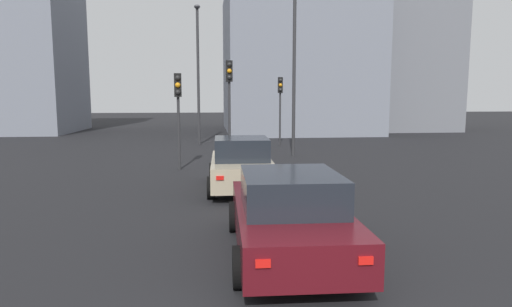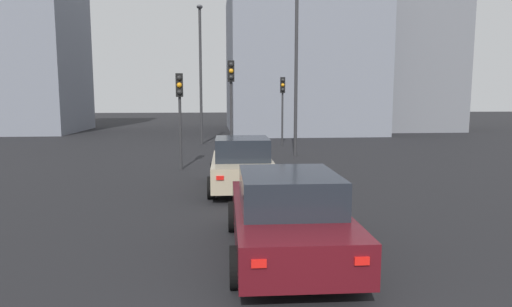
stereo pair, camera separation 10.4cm
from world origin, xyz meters
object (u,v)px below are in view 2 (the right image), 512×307
(car_beige_lead, at_px, (242,165))
(traffic_light_near_right, at_px, (180,101))
(street_lamp_far, at_px, (201,64))
(street_lamp_kerbside, at_px, (296,57))
(traffic_light_near_left, at_px, (231,90))
(traffic_light_far_left, at_px, (283,97))
(car_maroon_second, at_px, (287,215))

(car_beige_lead, height_order, traffic_light_near_right, traffic_light_near_right)
(street_lamp_far, bearing_deg, street_lamp_kerbside, -142.16)
(traffic_light_near_left, distance_m, street_lamp_far, 8.03)
(traffic_light_far_left, bearing_deg, car_beige_lead, -9.08)
(car_maroon_second, height_order, traffic_light_far_left, traffic_light_far_left)
(car_maroon_second, bearing_deg, street_lamp_kerbside, -9.65)
(street_lamp_far, bearing_deg, car_maroon_second, -174.08)
(car_maroon_second, bearing_deg, car_beige_lead, 5.92)
(street_lamp_kerbside, distance_m, street_lamp_far, 7.61)
(traffic_light_near_left, bearing_deg, car_maroon_second, 1.15)
(car_maroon_second, relative_size, street_lamp_far, 0.56)
(car_beige_lead, height_order, traffic_light_near_left, traffic_light_near_left)
(car_beige_lead, xyz_separation_m, street_lamp_kerbside, (7.58, -3.09, 3.95))
(car_beige_lead, distance_m, traffic_light_near_left, 6.33)
(car_beige_lead, bearing_deg, traffic_light_near_right, 30.13)
(traffic_light_near_left, relative_size, traffic_light_far_left, 1.10)
(car_beige_lead, xyz_separation_m, traffic_light_near_right, (3.95, 2.15, 1.93))
(car_beige_lead, bearing_deg, street_lamp_far, 8.23)
(traffic_light_far_left, bearing_deg, traffic_light_near_right, -27.78)
(car_beige_lead, bearing_deg, car_maroon_second, -174.09)
(street_lamp_far, bearing_deg, traffic_light_near_right, 176.61)
(traffic_light_near_left, distance_m, street_lamp_kerbside, 3.92)
(car_beige_lead, relative_size, traffic_light_near_right, 1.12)
(traffic_light_near_right, bearing_deg, car_maroon_second, 11.30)
(traffic_light_near_left, height_order, street_lamp_kerbside, street_lamp_kerbside)
(car_maroon_second, xyz_separation_m, traffic_light_near_left, (11.64, 0.51, 2.42))
(car_beige_lead, relative_size, traffic_light_near_left, 0.95)
(traffic_light_near_right, bearing_deg, traffic_light_near_left, 129.23)
(traffic_light_far_left, bearing_deg, car_maroon_second, -3.04)
(car_beige_lead, distance_m, traffic_light_far_left, 12.55)
(traffic_light_near_left, xyz_separation_m, traffic_light_far_left, (6.10, -3.22, -0.28))
(street_lamp_kerbside, relative_size, street_lamp_far, 0.98)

